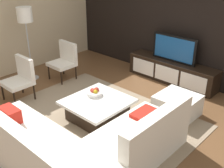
{
  "coord_description": "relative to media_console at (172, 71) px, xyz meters",
  "views": [
    {
      "loc": [
        3.01,
        -2.87,
        2.75
      ],
      "look_at": [
        -0.07,
        0.44,
        0.59
      ],
      "focal_mm": 44.63,
      "sensor_mm": 36.0,
      "label": 1
    }
  ],
  "objects": [
    {
      "name": "accent_chair_near",
      "position": [
        -1.79,
        -2.79,
        0.24
      ],
      "size": [
        0.55,
        0.52,
        0.87
      ],
      "rotation": [
        0.0,
        0.0,
        0.17
      ],
      "color": "black",
      "rests_on": "ground"
    },
    {
      "name": "floor_lamp",
      "position": [
        -2.52,
        -2.1,
        1.17
      ],
      "size": [
        0.33,
        0.33,
        1.68
      ],
      "color": "#A5A5AA",
      "rests_on": "ground"
    },
    {
      "name": "feature_wall_back",
      "position": [
        -0.0,
        0.3,
        1.15
      ],
      "size": [
        6.4,
        0.12,
        2.8
      ],
      "primitive_type": "cube",
      "color": "black",
      "rests_on": "ground"
    },
    {
      "name": "ottoman",
      "position": [
        0.88,
        -1.22,
        -0.05
      ],
      "size": [
        0.7,
        0.7,
        0.4
      ],
      "primitive_type": "cube",
      "color": "white",
      "rests_on": "ground"
    },
    {
      "name": "area_rug",
      "position": [
        -0.1,
        -2.4,
        -0.24
      ],
      "size": [
        3.43,
        2.67,
        0.01
      ],
      "primitive_type": "cube",
      "color": "gray",
      "rests_on": "ground"
    },
    {
      "name": "side_wall_left",
      "position": [
        -3.2,
        -2.2,
        1.15
      ],
      "size": [
        0.12,
        5.2,
        2.8
      ],
      "primitive_type": "cube",
      "color": "#C6B28E",
      "rests_on": "ground"
    },
    {
      "name": "ground_plane",
      "position": [
        -0.0,
        -2.4,
        -0.25
      ],
      "size": [
        14.0,
        14.0,
        0.0
      ],
      "primitive_type": "plane",
      "color": "brown"
    },
    {
      "name": "accent_chair_far",
      "position": [
        -1.95,
        -1.55,
        0.24
      ],
      "size": [
        0.56,
        0.51,
        0.87
      ],
      "rotation": [
        0.0,
        0.0,
        0.03
      ],
      "color": "black",
      "rests_on": "ground"
    },
    {
      "name": "media_console",
      "position": [
        0.0,
        0.0,
        0.0
      ],
      "size": [
        2.13,
        0.46,
        0.5
      ],
      "color": "black",
      "rests_on": "ground"
    },
    {
      "name": "fruit_bowl",
      "position": [
        -0.28,
        -2.19,
        0.18
      ],
      "size": [
        0.28,
        0.28,
        0.14
      ],
      "color": "silver",
      "rests_on": "coffee_table"
    },
    {
      "name": "coffee_table",
      "position": [
        -0.1,
        -2.3,
        -0.05
      ],
      "size": [
        1.01,
        1.06,
        0.38
      ],
      "color": "black",
      "rests_on": "ground"
    },
    {
      "name": "television",
      "position": [
        -0.0,
        0.0,
        0.55
      ],
      "size": [
        1.08,
        0.06,
        0.6
      ],
      "color": "black",
      "rests_on": "media_console"
    },
    {
      "name": "sectional_couch",
      "position": [
        0.51,
        -3.3,
        0.04
      ],
      "size": [
        2.45,
        2.3,
        0.83
      ],
      "color": "white",
      "rests_on": "ground"
    }
  ]
}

